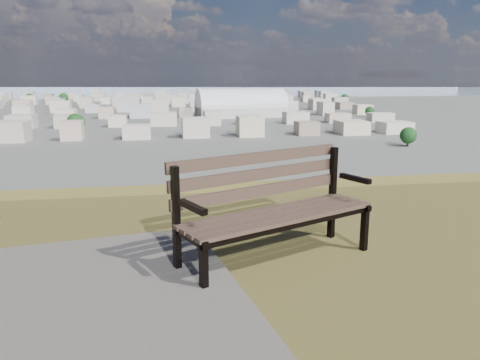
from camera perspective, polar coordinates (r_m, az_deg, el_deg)
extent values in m
cube|color=#463228|center=(3.89, 6.47, -4.88)|extent=(1.68, 0.82, 0.04)
cube|color=#463228|center=(3.98, 5.35, -4.45)|extent=(1.68, 0.82, 0.04)
cube|color=#463228|center=(4.07, 4.28, -4.05)|extent=(1.68, 0.82, 0.04)
cube|color=#463228|center=(4.16, 3.25, -3.65)|extent=(1.68, 0.82, 0.04)
cube|color=#463228|center=(4.18, 2.62, -1.29)|extent=(1.66, 0.77, 0.10)
cube|color=#463228|center=(4.16, 2.43, 0.71)|extent=(1.66, 0.77, 0.10)
cube|color=#463228|center=(4.16, 2.25, 2.73)|extent=(1.66, 0.77, 0.10)
cube|color=black|center=(3.49, -4.45, -10.83)|extent=(0.07, 0.08, 0.44)
cube|color=black|center=(3.76, -7.77, -5.23)|extent=(0.07, 0.08, 0.92)
cube|color=black|center=(3.58, -6.10, -6.95)|extent=(0.25, 0.48, 0.05)
cube|color=black|center=(3.46, -5.80, -3.29)|extent=(0.19, 0.35, 0.05)
cube|color=black|center=(4.53, 14.94, -5.62)|extent=(0.07, 0.08, 0.44)
cube|color=black|center=(4.74, 11.21, -1.57)|extent=(0.07, 0.08, 0.92)
cube|color=black|center=(4.60, 13.21, -2.76)|extent=(0.25, 0.48, 0.05)
cube|color=black|center=(4.51, 13.83, 0.17)|extent=(0.19, 0.35, 0.05)
cube|color=black|center=(3.90, 6.55, -5.55)|extent=(1.66, 0.78, 0.04)
cube|color=black|center=(4.18, 3.16, -4.22)|extent=(1.66, 0.78, 0.04)
cube|color=beige|center=(303.61, 0.10, 8.30)|extent=(58.50, 30.13, 6.23)
cylinder|color=white|center=(303.39, 0.10, 8.89)|extent=(58.50, 30.13, 23.69)
cube|color=beige|center=(211.71, -25.60, 5.23)|extent=(11.00, 11.00, 7.00)
cube|color=#C0B0A4|center=(206.43, -19.16, 5.61)|extent=(11.00, 11.00, 7.00)
cube|color=beige|center=(203.87, -12.46, 5.93)|extent=(11.00, 11.00, 7.00)
cube|color=#BBBAC0|center=(204.12, -5.69, 6.17)|extent=(11.00, 11.00, 7.00)
cube|color=beige|center=(207.16, 0.99, 6.33)|extent=(11.00, 11.00, 7.00)
cube|color=gray|center=(212.89, 7.39, 6.40)|extent=(11.00, 11.00, 7.00)
cube|color=beige|center=(221.08, 13.39, 6.39)|extent=(11.00, 11.00, 7.00)
cube|color=beige|center=(231.49, 18.90, 6.33)|extent=(11.00, 11.00, 7.00)
cube|color=beige|center=(262.84, -25.23, 6.49)|extent=(11.00, 11.00, 7.00)
cube|color=#BBBAC0|center=(257.50, -20.05, 6.82)|extent=(11.00, 11.00, 7.00)
cube|color=beige|center=(254.32, -14.69, 7.11)|extent=(11.00, 11.00, 7.00)
cube|color=gray|center=(253.38, -9.24, 7.34)|extent=(11.00, 11.00, 7.00)
cube|color=beige|center=(254.71, -3.79, 7.50)|extent=(11.00, 11.00, 7.00)
cube|color=beige|center=(258.28, 1.56, 7.60)|extent=(11.00, 11.00, 7.00)
cube|color=beige|center=(263.98, 6.73, 7.63)|extent=(11.00, 11.00, 7.00)
cube|color=#C0B0A4|center=(271.70, 11.63, 7.60)|extent=(11.00, 11.00, 7.00)
cube|color=beige|center=(281.25, 16.24, 7.52)|extent=(11.00, 11.00, 7.00)
cube|color=gray|center=(314.07, -24.98, 7.34)|extent=(11.00, 11.00, 7.00)
cube|color=beige|center=(308.68, -20.65, 7.64)|extent=(11.00, 11.00, 7.00)
cube|color=beige|center=(305.09, -16.18, 7.89)|extent=(11.00, 11.00, 7.00)
cube|color=beige|center=(303.36, -11.63, 8.11)|extent=(11.00, 11.00, 7.00)
cube|color=#C0B0A4|center=(303.52, -7.06, 8.27)|extent=(11.00, 11.00, 7.00)
cube|color=beige|center=(305.58, -2.51, 8.39)|extent=(11.00, 11.00, 7.00)
cube|color=#BBBAC0|center=(309.49, 1.95, 8.45)|extent=(11.00, 11.00, 7.00)
cube|color=beige|center=(315.18, 6.27, 8.46)|extent=(11.00, 11.00, 7.00)
cube|color=gray|center=(322.57, 10.42, 8.42)|extent=(11.00, 11.00, 7.00)
cube|color=beige|center=(331.52, 14.37, 8.35)|extent=(11.00, 11.00, 7.00)
cube|color=#C0B0A4|center=(365.35, -24.80, 7.95)|extent=(11.00, 11.00, 7.00)
cube|color=beige|center=(359.93, -21.08, 8.22)|extent=(11.00, 11.00, 7.00)
cube|color=#BBBAC0|center=(356.04, -17.25, 8.45)|extent=(11.00, 11.00, 7.00)
cube|color=beige|center=(353.75, -13.36, 8.65)|extent=(11.00, 11.00, 7.00)
cube|color=gray|center=(353.08, -9.43, 8.81)|extent=(11.00, 11.00, 7.00)
cube|color=beige|center=(354.03, -5.49, 8.94)|extent=(11.00, 11.00, 7.00)
cube|color=beige|center=(356.61, -1.60, 9.02)|extent=(11.00, 11.00, 7.00)
cube|color=beige|center=(360.76, 2.23, 9.05)|extent=(11.00, 11.00, 7.00)
cube|color=#C0B0A4|center=(366.44, 5.95, 9.05)|extent=(11.00, 11.00, 7.00)
cube|color=beige|center=(373.59, 9.54, 9.02)|extent=(11.00, 11.00, 7.00)
cube|color=#BBBAC0|center=(382.10, 12.99, 8.95)|extent=(11.00, 11.00, 7.00)
cube|color=beige|center=(416.66, -24.66, 8.41)|extent=(11.00, 11.00, 7.00)
cube|color=beige|center=(411.22, -21.40, 8.65)|extent=(11.00, 11.00, 7.00)
cube|color=beige|center=(407.12, -18.06, 8.87)|extent=(11.00, 11.00, 7.00)
cube|color=#C0B0A4|center=(404.40, -14.65, 9.05)|extent=(11.00, 11.00, 7.00)
cube|color=beige|center=(403.10, -11.21, 9.21)|extent=(11.00, 11.00, 7.00)
cube|color=#BBBAC0|center=(403.22, -7.76, 9.34)|extent=(11.00, 11.00, 7.00)
cube|color=beige|center=(404.77, -4.32, 9.43)|extent=(11.00, 11.00, 7.00)
cube|color=gray|center=(407.73, -0.91, 9.49)|extent=(11.00, 11.00, 7.00)
cube|color=beige|center=(412.07, 2.44, 9.51)|extent=(11.00, 11.00, 7.00)
cube|color=beige|center=(417.75, 5.70, 9.50)|extent=(11.00, 11.00, 7.00)
cube|color=beige|center=(424.70, 8.87, 9.47)|extent=(11.00, 11.00, 7.00)
cube|color=#C0B0A4|center=(432.88, 11.93, 9.41)|extent=(11.00, 11.00, 7.00)
cube|color=beige|center=(468.00, -24.56, 8.77)|extent=(11.00, 11.00, 7.00)
cube|color=gray|center=(462.54, -21.65, 8.99)|extent=(11.00, 11.00, 7.00)
cube|color=beige|center=(458.27, -18.68, 9.19)|extent=(11.00, 11.00, 7.00)
cube|color=beige|center=(455.23, -15.66, 9.36)|extent=(11.00, 11.00, 7.00)
cube|color=beige|center=(453.43, -12.61, 9.51)|extent=(11.00, 11.00, 7.00)
cube|color=#C0B0A4|center=(452.91, -9.53, 9.64)|extent=(11.00, 11.00, 7.00)
cube|color=beige|center=(453.66, -6.46, 9.74)|extent=(11.00, 11.00, 7.00)
cube|color=#BBBAC0|center=(455.67, -3.40, 9.81)|extent=(11.00, 11.00, 7.00)
cube|color=beige|center=(458.93, -0.38, 9.85)|extent=(11.00, 11.00, 7.00)
cube|color=gray|center=(463.41, 2.60, 9.87)|extent=(11.00, 11.00, 7.00)
cube|color=beige|center=(469.07, 5.51, 9.86)|extent=(11.00, 11.00, 7.00)
cube|color=beige|center=(475.88, 8.34, 9.82)|extent=(11.00, 11.00, 7.00)
cube|color=beige|center=(483.79, 11.09, 9.77)|extent=(11.00, 11.00, 7.00)
cube|color=beige|center=(525.87, -27.03, 8.85)|extent=(11.00, 11.00, 7.00)
cube|color=#BBBAC0|center=(519.36, -24.47, 9.06)|extent=(11.00, 11.00, 7.00)
cube|color=beige|center=(513.88, -21.86, 9.26)|extent=(11.00, 11.00, 7.00)
cube|color=gray|center=(509.47, -19.18, 9.44)|extent=(11.00, 11.00, 7.00)
cube|color=beige|center=(506.17, -16.47, 9.61)|extent=(11.00, 11.00, 7.00)
cube|color=beige|center=(503.99, -13.72, 9.75)|extent=(11.00, 11.00, 7.00)
cube|color=beige|center=(502.94, -10.96, 9.88)|extent=(11.00, 11.00, 7.00)
cube|color=#C0B0A4|center=(503.04, -8.18, 9.98)|extent=(11.00, 11.00, 7.00)
cube|color=beige|center=(504.29, -5.41, 10.05)|extent=(11.00, 11.00, 7.00)
cube|color=#BBBAC0|center=(506.67, -2.67, 10.11)|extent=(11.00, 11.00, 7.00)
cube|color=beige|center=(510.16, 0.05, 10.14)|extent=(11.00, 11.00, 7.00)
cube|color=gray|center=(514.76, 2.73, 10.15)|extent=(11.00, 11.00, 7.00)
cube|color=beige|center=(520.42, 5.35, 10.14)|extent=(11.00, 11.00, 7.00)
cube|color=beige|center=(527.11, 7.91, 10.11)|extent=(11.00, 11.00, 7.00)
cube|color=beige|center=(534.80, 10.40, 10.06)|extent=(11.00, 11.00, 7.00)
cube|color=beige|center=(577.16, -26.73, 9.11)|extent=(11.00, 11.00, 7.00)
cube|color=#BBBAC0|center=(570.72, -24.40, 9.30)|extent=(11.00, 11.00, 7.00)
cube|color=beige|center=(565.23, -22.02, 9.48)|extent=(11.00, 11.00, 7.00)
cube|color=gray|center=(560.72, -19.59, 9.65)|extent=(11.00, 11.00, 7.00)
cube|color=beige|center=(557.20, -17.13, 9.81)|extent=(11.00, 11.00, 7.00)
cube|color=beige|center=(554.70, -14.64, 9.94)|extent=(11.00, 11.00, 7.00)
cube|color=beige|center=(553.23, -12.12, 10.06)|extent=(11.00, 11.00, 7.00)
cube|color=#C0B0A4|center=(552.80, -9.60, 10.17)|extent=(11.00, 11.00, 7.00)
cube|color=beige|center=(553.41, -7.08, 10.25)|extent=(11.00, 11.00, 7.00)
cube|color=#BBBAC0|center=(555.06, -4.56, 10.31)|extent=(11.00, 11.00, 7.00)
cube|color=beige|center=(557.74, -2.06, 10.35)|extent=(11.00, 11.00, 7.00)
cube|color=gray|center=(561.43, 0.40, 10.38)|extent=(11.00, 11.00, 7.00)
cube|color=beige|center=(566.12, 2.84, 10.38)|extent=(11.00, 11.00, 7.00)
cube|color=beige|center=(571.78, 5.22, 10.37)|extent=(11.00, 11.00, 7.00)
cube|color=beige|center=(578.37, 7.56, 10.34)|extent=(11.00, 11.00, 7.00)
cube|color=#C0B0A4|center=(585.88, 9.84, 10.29)|extent=(11.00, 11.00, 7.00)
cylinder|color=#301D18|center=(188.36, 19.76, 4.19)|extent=(0.80, 0.80, 2.10)
sphere|color=black|center=(187.96, 19.83, 5.14)|extent=(6.30, 6.30, 6.30)
cylinder|color=#301D18|center=(226.93, -19.32, 5.63)|extent=(0.80, 0.80, 2.70)
sphere|color=black|center=(226.52, -19.40, 6.65)|extent=(8.10, 8.10, 8.10)
cylinder|color=#301D18|center=(312.74, 15.49, 7.58)|extent=(0.80, 0.80, 1.95)
sphere|color=black|center=(312.51, 15.52, 8.11)|extent=(5.85, 5.85, 5.85)
cylinder|color=#301D18|center=(407.88, -0.91, 9.15)|extent=(0.80, 0.80, 2.25)
sphere|color=black|center=(407.68, -0.91, 9.63)|extent=(6.75, 6.75, 6.75)
cylinder|color=#301D18|center=(471.27, -20.67, 8.87)|extent=(0.80, 0.80, 2.85)
sphere|color=black|center=(471.06, -20.71, 9.39)|extent=(8.55, 8.55, 8.55)
cylinder|color=#301D18|center=(518.97, -24.23, 8.83)|extent=(0.80, 0.80, 2.40)
sphere|color=black|center=(518.80, -24.27, 9.22)|extent=(7.20, 7.20, 7.20)
cylinder|color=#301D18|center=(306.30, -1.76, 7.94)|extent=(0.80, 0.80, 2.10)
sphere|color=black|center=(306.05, -1.76, 8.53)|extent=(6.30, 6.30, 6.30)
cylinder|color=#301D18|center=(456.74, 12.65, 9.25)|extent=(0.80, 0.80, 2.55)
sphere|color=black|center=(456.54, 12.67, 9.73)|extent=(7.65, 7.65, 7.65)
cube|color=#97AEC0|center=(902.71, -9.71, 10.87)|extent=(2400.00, 700.00, 0.12)
cube|color=#8D99AF|center=(1409.64, -26.64, 11.46)|extent=(600.00, 220.00, 55.00)
cube|color=#8D99AF|center=(1400.60, -3.52, 12.55)|extent=(700.00, 220.00, 45.00)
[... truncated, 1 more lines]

